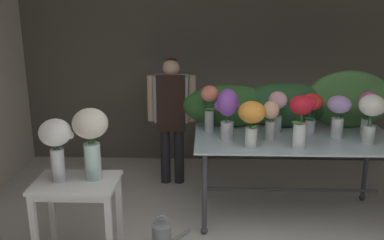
{
  "coord_description": "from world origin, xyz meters",
  "views": [
    {
      "loc": [
        -0.36,
        -2.16,
        2.18
      ],
      "look_at": [
        -0.48,
        1.43,
        1.17
      ],
      "focal_mm": 39.47,
      "sensor_mm": 36.0,
      "label": 1
    }
  ],
  "objects_px": {
    "vase_sunset_ranunculus": "(252,118)",
    "vase_coral_freesia": "(209,104)",
    "watering_can": "(162,236)",
    "vase_white_roses_tall": "(56,141)",
    "vase_lilac_snapdragons": "(338,112)",
    "vase_cream_lisianthus_tall": "(91,135)",
    "vase_crimson_anemones": "(301,116)",
    "vase_peach_tulips": "(271,118)",
    "side_table_white": "(77,193)",
    "vase_scarlet_lilies": "(311,107)",
    "florist": "(172,109)",
    "vase_blush_hydrangea": "(277,107)",
    "display_table_glass": "(294,149)",
    "vase_violet_carnations": "(227,110)",
    "vase_fuchsia_peonies": "(368,109)",
    "vase_ivory_dahlias": "(371,112)"
  },
  "relations": [
    {
      "from": "display_table_glass",
      "to": "vase_peach_tulips",
      "type": "height_order",
      "value": "vase_peach_tulips"
    },
    {
      "from": "vase_fuchsia_peonies",
      "to": "vase_white_roses_tall",
      "type": "relative_size",
      "value": 0.85
    },
    {
      "from": "vase_sunset_ranunculus",
      "to": "vase_scarlet_lilies",
      "type": "distance_m",
      "value": 0.79
    },
    {
      "from": "vase_lilac_snapdragons",
      "to": "watering_can",
      "type": "relative_size",
      "value": 1.22
    },
    {
      "from": "florist",
      "to": "vase_blush_hydrangea",
      "type": "distance_m",
      "value": 1.32
    },
    {
      "from": "vase_blush_hydrangea",
      "to": "vase_cream_lisianthus_tall",
      "type": "relative_size",
      "value": 0.71
    },
    {
      "from": "side_table_white",
      "to": "vase_sunset_ranunculus",
      "type": "distance_m",
      "value": 1.68
    },
    {
      "from": "vase_violet_carnations",
      "to": "vase_crimson_anemones",
      "type": "bearing_deg",
      "value": -20.03
    },
    {
      "from": "vase_blush_hydrangea",
      "to": "vase_crimson_anemones",
      "type": "bearing_deg",
      "value": -74.31
    },
    {
      "from": "vase_lilac_snapdragons",
      "to": "vase_coral_freesia",
      "type": "xyz_separation_m",
      "value": [
        -1.27,
        0.18,
        0.03
      ]
    },
    {
      "from": "vase_peach_tulips",
      "to": "vase_lilac_snapdragons",
      "type": "bearing_deg",
      "value": 6.59
    },
    {
      "from": "florist",
      "to": "vase_cream_lisianthus_tall",
      "type": "xyz_separation_m",
      "value": [
        -0.54,
        -1.6,
        0.18
      ]
    },
    {
      "from": "watering_can",
      "to": "vase_fuchsia_peonies",
      "type": "bearing_deg",
      "value": 20.5
    },
    {
      "from": "vase_coral_freesia",
      "to": "vase_cream_lisianthus_tall",
      "type": "bearing_deg",
      "value": -135.32
    },
    {
      "from": "vase_coral_freesia",
      "to": "watering_can",
      "type": "xyz_separation_m",
      "value": [
        -0.42,
        -0.84,
        -1.04
      ]
    },
    {
      "from": "vase_sunset_ranunculus",
      "to": "vase_violet_carnations",
      "type": "xyz_separation_m",
      "value": [
        -0.22,
        0.24,
        0.01
      ]
    },
    {
      "from": "vase_sunset_ranunculus",
      "to": "vase_coral_freesia",
      "type": "xyz_separation_m",
      "value": [
        -0.38,
        0.49,
        0.01
      ]
    },
    {
      "from": "vase_white_roses_tall",
      "to": "vase_cream_lisianthus_tall",
      "type": "relative_size",
      "value": 0.87
    },
    {
      "from": "florist",
      "to": "vase_peach_tulips",
      "type": "bearing_deg",
      "value": -40.46
    },
    {
      "from": "vase_violet_carnations",
      "to": "vase_fuchsia_peonies",
      "type": "bearing_deg",
      "value": 6.37
    },
    {
      "from": "vase_scarlet_lilies",
      "to": "watering_can",
      "type": "xyz_separation_m",
      "value": [
        -1.45,
        -0.81,
        -1.02
      ]
    },
    {
      "from": "display_table_glass",
      "to": "side_table_white",
      "type": "xyz_separation_m",
      "value": [
        -1.97,
        -0.83,
        -0.12
      ]
    },
    {
      "from": "vase_peach_tulips",
      "to": "vase_scarlet_lilies",
      "type": "relative_size",
      "value": 0.93
    },
    {
      "from": "vase_fuchsia_peonies",
      "to": "vase_coral_freesia",
      "type": "xyz_separation_m",
      "value": [
        -1.58,
        0.1,
        0.02
      ]
    },
    {
      "from": "vase_scarlet_lilies",
      "to": "watering_can",
      "type": "bearing_deg",
      "value": -150.99
    },
    {
      "from": "florist",
      "to": "watering_can",
      "type": "relative_size",
      "value": 4.4
    },
    {
      "from": "vase_lilac_snapdragons",
      "to": "vase_peach_tulips",
      "type": "height_order",
      "value": "vase_lilac_snapdragons"
    },
    {
      "from": "vase_white_roses_tall",
      "to": "vase_fuchsia_peonies",
      "type": "bearing_deg",
      "value": 17.99
    },
    {
      "from": "vase_cream_lisianthus_tall",
      "to": "vase_lilac_snapdragons",
      "type": "bearing_deg",
      "value": 19.44
    },
    {
      "from": "display_table_glass",
      "to": "side_table_white",
      "type": "relative_size",
      "value": 2.71
    },
    {
      "from": "vase_fuchsia_peonies",
      "to": "vase_cream_lisianthus_tall",
      "type": "relative_size",
      "value": 0.74
    },
    {
      "from": "display_table_glass",
      "to": "vase_violet_carnations",
      "type": "bearing_deg",
      "value": -174.21
    },
    {
      "from": "vase_violet_carnations",
      "to": "vase_cream_lisianthus_tall",
      "type": "xyz_separation_m",
      "value": [
        -1.15,
        -0.72,
        -0.04
      ]
    },
    {
      "from": "vase_white_roses_tall",
      "to": "display_table_glass",
      "type": "bearing_deg",
      "value": 21.54
    },
    {
      "from": "vase_ivory_dahlias",
      "to": "vase_cream_lisianthus_tall",
      "type": "relative_size",
      "value": 0.79
    },
    {
      "from": "vase_sunset_ranunculus",
      "to": "vase_white_roses_tall",
      "type": "bearing_deg",
      "value": -162.29
    },
    {
      "from": "florist",
      "to": "vase_sunset_ranunculus",
      "type": "relative_size",
      "value": 3.51
    },
    {
      "from": "vase_ivory_dahlias",
      "to": "side_table_white",
      "type": "bearing_deg",
      "value": -165.78
    },
    {
      "from": "side_table_white",
      "to": "vase_scarlet_lilies",
      "type": "bearing_deg",
      "value": 24.51
    },
    {
      "from": "vase_crimson_anemones",
      "to": "vase_peach_tulips",
      "type": "relative_size",
      "value": 1.27
    },
    {
      "from": "florist",
      "to": "vase_white_roses_tall",
      "type": "xyz_separation_m",
      "value": [
        -0.81,
        -1.65,
        0.14
      ]
    },
    {
      "from": "display_table_glass",
      "to": "watering_can",
      "type": "bearing_deg",
      "value": -152.64
    },
    {
      "from": "vase_white_roses_tall",
      "to": "vase_scarlet_lilies",
      "type": "bearing_deg",
      "value": 23.15
    },
    {
      "from": "side_table_white",
      "to": "watering_can",
      "type": "xyz_separation_m",
      "value": [
        0.69,
        0.17,
        -0.5
      ]
    },
    {
      "from": "watering_can",
      "to": "vase_white_roses_tall",
      "type": "bearing_deg",
      "value": -168.34
    },
    {
      "from": "watering_can",
      "to": "vase_coral_freesia",
      "type": "bearing_deg",
      "value": 63.38
    },
    {
      "from": "vase_crimson_anemones",
      "to": "vase_coral_freesia",
      "type": "height_order",
      "value": "vase_crimson_anemones"
    },
    {
      "from": "vase_scarlet_lilies",
      "to": "vase_sunset_ranunculus",
      "type": "bearing_deg",
      "value": -144.91
    },
    {
      "from": "vase_scarlet_lilies",
      "to": "vase_fuchsia_peonies",
      "type": "xyz_separation_m",
      "value": [
        0.55,
        -0.06,
        -0.0
      ]
    },
    {
      "from": "vase_violet_carnations",
      "to": "vase_fuchsia_peonies",
      "type": "height_order",
      "value": "vase_violet_carnations"
    }
  ]
}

